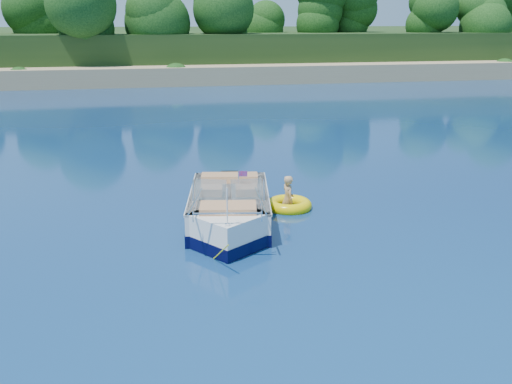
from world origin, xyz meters
TOP-DOWN VIEW (x-y plane):
  - ground at (0.00, 0.00)m, footprint 160.00×160.00m
  - shoreline at (0.00, 63.77)m, footprint 170.00×59.00m
  - treeline at (0.04, 41.01)m, footprint 150.00×7.12m
  - motorboat at (-1.73, 1.29)m, footprint 2.70×5.77m
  - tow_tube at (0.18, 2.42)m, footprint 1.55×1.55m
  - boy at (0.14, 2.40)m, footprint 0.45×0.82m

SIDE VIEW (x-z plane):
  - ground at x=0.00m, z-range 0.00..0.00m
  - boy at x=0.14m, z-range -0.77..0.77m
  - tow_tube at x=0.18m, z-range -0.08..0.27m
  - motorboat at x=-1.73m, z-range -0.59..1.34m
  - shoreline at x=0.00m, z-range -2.02..3.98m
  - treeline at x=0.04m, z-range 1.45..9.64m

